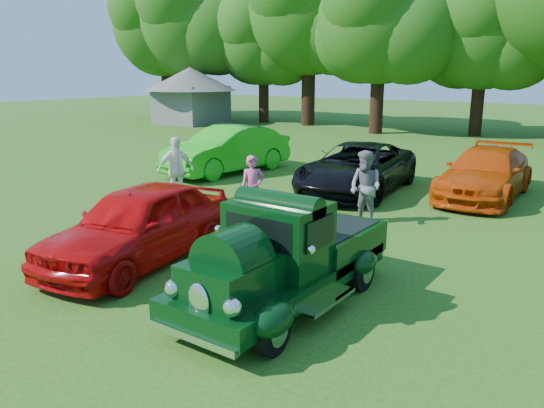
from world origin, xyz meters
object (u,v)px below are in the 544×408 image
Objects in this scene: red_convertible at (139,224)px; spectator_grey at (365,187)px; back_car_orange at (485,173)px; gazebo at (191,89)px; spectator_white at (176,170)px; back_car_black at (357,168)px; spectator_pink at (253,189)px; back_car_lime at (227,150)px; hero_pickup at (286,259)px.

spectator_grey is at bearing 55.58° from red_convertible.
back_car_orange is 0.78× the size of gazebo.
spectator_white reaches higher than spectator_grey.
spectator_white is (-3.55, -4.15, 0.19)m from back_car_black.
back_car_orange is at bearing 10.98° from spectator_pink.
back_car_lime is at bearing 42.24° from spectator_white.
spectator_white is 23.66m from gazebo.
spectator_white is (-6.95, -5.59, 0.21)m from back_car_orange.
hero_pickup is at bearing -39.58° from back_car_lime.
back_car_lime is at bearing -42.38° from gazebo.
hero_pickup is 0.68× the size of gazebo.
gazebo is at bearing 136.56° from hero_pickup.
back_car_black is 2.88× the size of spectator_white.
back_car_lime reaches higher than back_car_black.
back_car_orange is (3.39, 1.45, -0.02)m from back_car_black.
red_convertible is 0.90× the size of back_car_orange.
spectator_pink is 0.88× the size of spectator_white.
gazebo is at bearing 143.30° from back_car_lime.
back_car_lime reaches higher than red_convertible.
back_car_lime is 8.78m from back_car_orange.
red_convertible reaches higher than back_car_black.
hero_pickup is at bearing -8.05° from red_convertible.
back_car_lime is 5.29m from back_car_black.
gazebo is (-21.31, 16.22, 1.51)m from spectator_grey.
red_convertible is at bearing -135.45° from spectator_pink.
hero_pickup is 5.02m from spectator_grey.
back_car_lime is 4.63m from spectator_white.
spectator_pink reaches higher than back_car_orange.
spectator_grey reaches higher than spectator_pink.
red_convertible is 0.69× the size of gazebo.
spectator_white is (-2.92, 3.86, 0.17)m from red_convertible.
hero_pickup is 8.40m from back_car_black.
back_car_orange is at bearing -31.00° from spectator_white.
hero_pickup is 0.85× the size of back_car_lime.
gazebo is (-14.30, 13.04, 1.56)m from back_car_lime.
red_convertible is at bearing -122.70° from spectator_white.
spectator_white is (-2.95, 0.31, 0.11)m from spectator_pink.
spectator_grey reaches higher than back_car_lime.
gazebo reaches higher than spectator_pink.
back_car_black is 3.49m from spectator_grey.
spectator_grey reaches higher than hero_pickup.
spectator_grey is (7.02, -3.17, 0.05)m from back_car_lime.
back_car_black is 0.83× the size of gazebo.
spectator_grey reaches higher than back_car_black.
red_convertible is 8.03m from back_car_black.
spectator_grey is (1.72, -3.03, 0.15)m from back_car_black.
spectator_grey is (-1.00, 4.91, 0.15)m from hero_pickup.
back_car_black is 4.49m from spectator_pink.
spectator_pink is (0.03, 3.55, 0.06)m from red_convertible.
spectator_white is at bearing -152.12° from spectator_grey.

